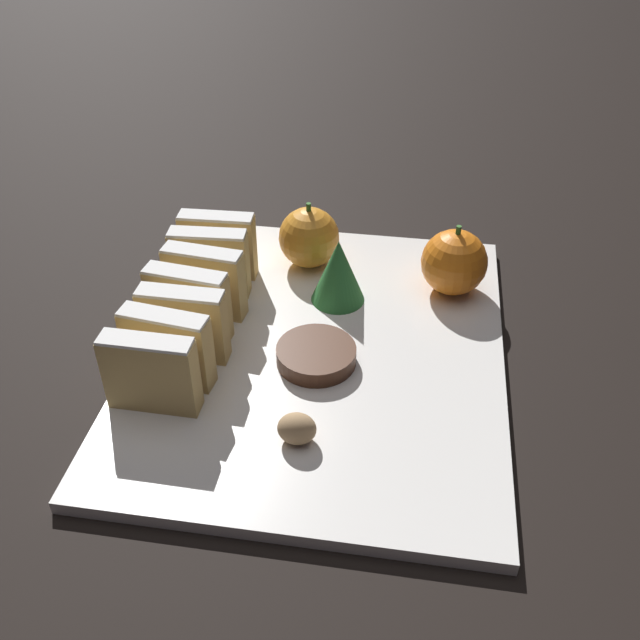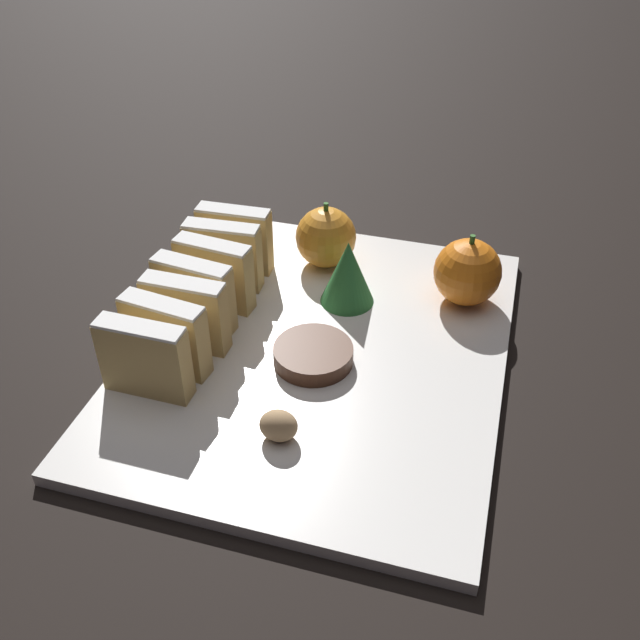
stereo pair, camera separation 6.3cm
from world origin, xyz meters
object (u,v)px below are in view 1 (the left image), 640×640
orange_far (309,237)px  walnut (298,429)px  orange_near (454,262)px  chocolate_cookie (320,355)px

orange_far → walnut: orange_far is taller
walnut → orange_far: bearing=97.6°
orange_near → walnut: size_ratio=2.40×
orange_far → walnut: size_ratio=2.33×
orange_far → walnut: (0.03, -0.25, -0.02)m
orange_far → chocolate_cookie: orange_far is taller
orange_near → chocolate_cookie: (-0.11, -0.13, -0.02)m
orange_near → orange_far: bearing=169.9°
orange_near → walnut: bearing=-117.1°
walnut → chocolate_cookie: 0.09m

